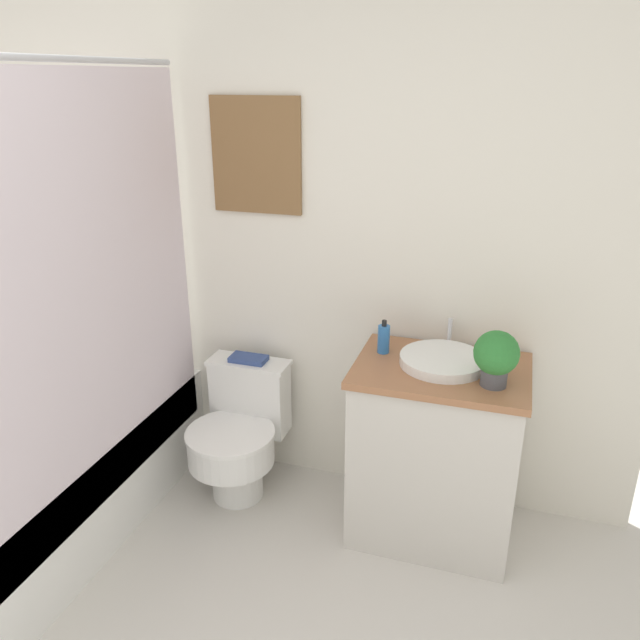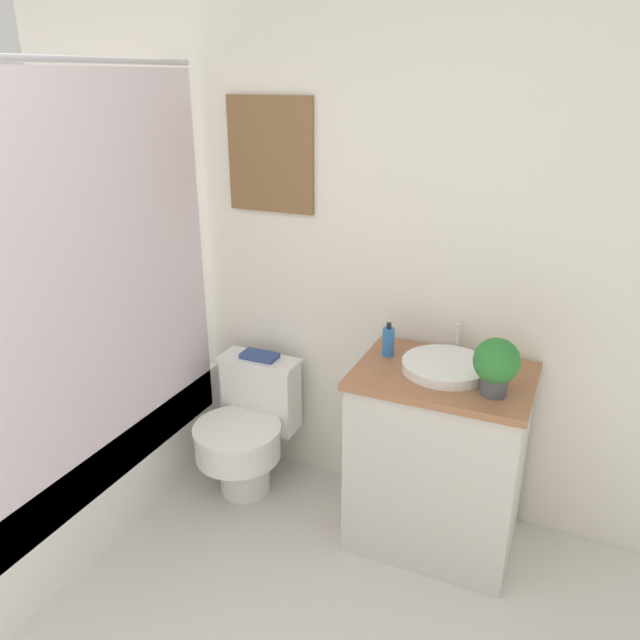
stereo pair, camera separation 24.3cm
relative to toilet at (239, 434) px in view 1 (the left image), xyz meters
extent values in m
cube|color=silver|center=(0.20, 0.29, 0.93)|extent=(3.17, 0.05, 2.50)
cube|color=brown|center=(0.03, 0.26, 1.27)|extent=(0.42, 0.02, 0.50)
cube|color=silver|center=(0.03, 0.25, 1.27)|extent=(0.39, 0.01, 0.47)
cube|color=white|center=(-0.61, -0.52, -0.07)|extent=(0.55, 1.59, 0.48)
cube|color=silver|center=(-0.34, -0.52, 0.80)|extent=(0.01, 1.46, 1.67)
cylinder|color=#B7B7BC|center=(-0.34, -0.52, 1.65)|extent=(0.02, 1.46, 0.02)
cylinder|color=white|center=(0.00, -0.04, -0.20)|extent=(0.24, 0.24, 0.23)
cylinder|color=white|center=(0.00, -0.09, -0.02)|extent=(0.40, 0.40, 0.14)
cylinder|color=white|center=(0.00, -0.09, 0.06)|extent=(0.42, 0.42, 0.02)
cube|color=white|center=(0.00, 0.14, 0.13)|extent=(0.38, 0.15, 0.35)
cube|color=white|center=(0.00, 0.14, 0.31)|extent=(0.39, 0.16, 0.02)
cube|color=beige|center=(0.93, 0.00, 0.08)|extent=(0.67, 0.49, 0.78)
cube|color=#9E6642|center=(0.93, 0.00, 0.48)|extent=(0.70, 0.52, 0.03)
cylinder|color=white|center=(0.93, 0.02, 0.52)|extent=(0.35, 0.35, 0.04)
cylinder|color=silver|center=(0.93, 0.22, 0.56)|extent=(0.02, 0.02, 0.13)
cylinder|color=#2D6BB2|center=(0.67, 0.07, 0.56)|extent=(0.05, 0.05, 0.12)
cylinder|color=black|center=(0.67, 0.07, 0.63)|extent=(0.02, 0.02, 0.02)
cylinder|color=#4C4C51|center=(1.14, -0.11, 0.53)|extent=(0.10, 0.10, 0.07)
sphere|color=#2D7A33|center=(1.14, -0.11, 0.63)|extent=(0.17, 0.17, 0.17)
cube|color=#33477F|center=(0.00, 0.14, 0.34)|extent=(0.18, 0.10, 0.02)
camera|label=1|loc=(1.16, -2.34, 1.60)|focal=35.00mm
camera|label=2|loc=(1.38, -2.25, 1.60)|focal=35.00mm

